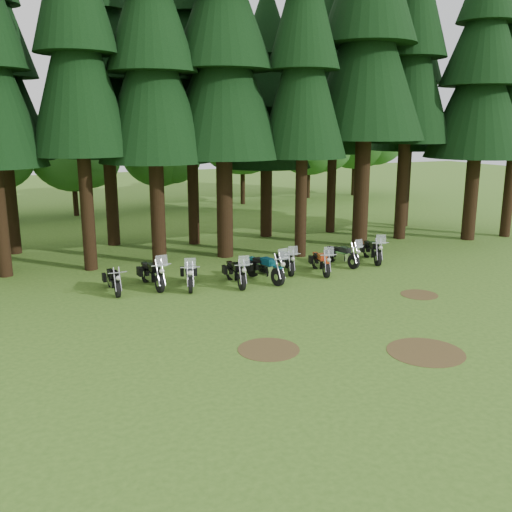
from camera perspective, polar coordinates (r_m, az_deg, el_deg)
The scene contains 30 objects.
ground at distance 19.60m, azimuth 6.74°, elevation -5.84°, with size 120.00×120.00×0.00m, color #3D691F.
pine_front_3 at distance 25.92m, azimuth -17.73°, elevation 21.86°, with size 4.32×4.32×17.57m.
pine_front_4 at distance 26.28m, azimuth -10.47°, elevation 20.48°, with size 4.95×4.95×16.33m.
pine_front_5 at distance 27.33m, azimuth -3.36°, elevation 20.86°, with size 5.81×5.81×16.72m.
pine_front_6 at distance 27.45m, azimuth 4.82°, elevation 20.85°, with size 4.15×4.15×16.75m.
pine_front_7 at distance 30.35m, azimuth 11.24°, elevation 22.96°, with size 5.98×5.98×19.41m.
pine_front_8 at distance 32.86m, azimuth 15.28°, elevation 21.16°, with size 4.79×4.79×18.63m.
pine_front_9 at distance 33.53m, azimuth 21.73°, elevation 17.72°, with size 5.44×5.44×15.89m.
pine_back_2 at distance 30.90m, azimuth -15.05°, elevation 19.10°, with size 4.85×4.85×16.30m.
pine_back_3 at distance 30.42m, azimuth -6.65°, elevation 19.43°, with size 4.35×4.35×16.20m.
pine_back_4 at distance 32.19m, azimuth 1.07°, elevation 16.58°, with size 4.94×4.94×13.78m.
pine_back_5 at distance 33.89m, azimuth 7.93°, elevation 18.88°, with size 3.94×3.94×16.33m.
pine_back_6 at distance 36.88m, azimuth 15.38°, elevation 18.32°, with size 4.59×4.59×16.58m.
decid_3 at distance 41.32m, azimuth -17.53°, elevation 10.06°, with size 6.12×5.95×7.65m.
decid_4 at distance 43.68m, azimuth -9.37°, elevation 10.44°, with size 5.93×5.76×7.41m.
decid_5 at distance 45.26m, azimuth -0.79°, elevation 13.06°, with size 8.45×8.21×10.56m.
decid_6 at distance 49.36m, azimuth 5.76°, elevation 11.82°, with size 7.06×6.86×8.82m.
decid_7 at distance 51.64m, azimuth 10.45°, elevation 12.86°, with size 8.44×8.20×10.55m.
dirt_patch_0 at distance 16.62m, azimuth 1.27°, elevation -9.31°, with size 1.80×1.80×0.01m, color #4C3D1E.
dirt_patch_1 at distance 22.51m, azimuth 16.01°, elevation -3.73°, with size 1.40×1.40×0.01m, color #4C3D1E.
dirt_patch_2 at distance 17.13m, azimuth 16.60°, elevation -9.18°, with size 2.20×2.20×0.01m, color #4C3D1E.
motorcycle_0 at distance 22.53m, azimuth -14.06°, elevation -2.44°, with size 0.29×2.12×0.86m.
motorcycle_1 at distance 22.85m, azimuth -10.34°, elevation -1.85°, with size 0.56×2.44×1.53m.
motorcycle_2 at distance 22.62m, azimuth -6.68°, elevation -1.95°, with size 0.87×2.28×1.45m.
motorcycle_3 at distance 22.82m, azimuth -2.04°, elevation -1.73°, with size 0.50×2.30×1.44m.
motorcycle_4 at distance 23.33m, azimuth 0.91°, elevation -1.28°, with size 0.83×2.51×1.58m.
motorcycle_5 at distance 24.82m, azimuth 3.07°, elevation -0.57°, with size 0.73×2.18×1.37m.
motorcycle_6 at distance 24.73m, azimuth 6.50°, elevation -0.67°, with size 0.74×2.21×1.39m.
motorcycle_7 at distance 26.19m, azimuth 8.61°, elevation 0.05°, with size 0.67×2.22×1.39m.
motorcycle_8 at distance 27.16m, azimuth 11.56°, elevation 0.48°, with size 0.99×2.36×1.51m.
Camera 1 is at (-9.58, -15.86, 6.38)m, focal length 40.00 mm.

